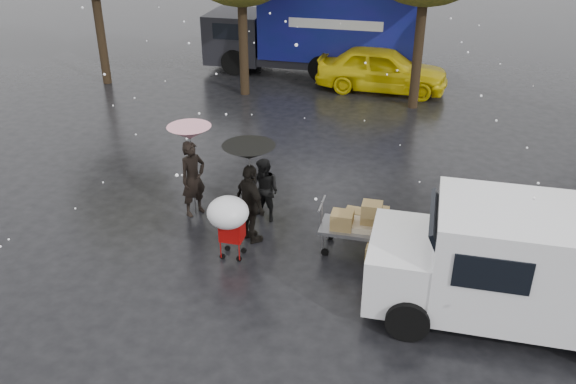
% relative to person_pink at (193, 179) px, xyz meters
% --- Properties ---
extents(ground, '(90.00, 90.00, 0.00)m').
position_rel_person_pink_xyz_m(ground, '(2.02, -1.35, -0.90)').
color(ground, black).
rests_on(ground, ground).
extents(person_pink, '(0.71, 0.79, 1.81)m').
position_rel_person_pink_xyz_m(person_pink, '(0.00, 0.00, 0.00)').
color(person_pink, black).
rests_on(person_pink, ground).
extents(person_middle, '(0.89, 0.80, 1.50)m').
position_rel_person_pink_xyz_m(person_middle, '(1.67, 0.10, -0.15)').
color(person_middle, black).
rests_on(person_middle, ground).
extents(person_black, '(1.06, 1.05, 1.80)m').
position_rel_person_pink_xyz_m(person_black, '(1.63, -0.84, -0.00)').
color(person_black, black).
rests_on(person_black, ground).
extents(umbrella_pink, '(0.98, 0.98, 2.18)m').
position_rel_person_pink_xyz_m(umbrella_pink, '(0.00, 0.00, 1.13)').
color(umbrella_pink, '#4C4C4C').
rests_on(umbrella_pink, ground).
extents(umbrella_black, '(1.10, 1.10, 2.25)m').
position_rel_person_pink_xyz_m(umbrella_black, '(1.63, -0.84, 1.19)').
color(umbrella_black, '#4C4C4C').
rests_on(umbrella_black, ground).
extents(vendor_cart, '(1.52, 0.80, 1.27)m').
position_rel_person_pink_xyz_m(vendor_cart, '(3.97, -0.73, -0.18)').
color(vendor_cart, slate).
rests_on(vendor_cart, ground).
extents(shopping_cart, '(0.84, 0.84, 1.46)m').
position_rel_person_pink_xyz_m(shopping_cart, '(1.43, -1.68, 0.16)').
color(shopping_cart, '#A60A09').
rests_on(shopping_cart, ground).
extents(white_van, '(4.91, 2.18, 2.20)m').
position_rel_person_pink_xyz_m(white_van, '(6.94, -2.26, 0.26)').
color(white_van, white).
rests_on(white_van, ground).
extents(blue_truck, '(8.30, 2.60, 3.50)m').
position_rel_person_pink_xyz_m(blue_truck, '(0.57, 11.96, 0.85)').
color(blue_truck, navy).
rests_on(blue_truck, ground).
extents(box_ground_near, '(0.56, 0.45, 0.49)m').
position_rel_person_pink_xyz_m(box_ground_near, '(4.44, -1.19, -0.66)').
color(box_ground_near, olive).
rests_on(box_ground_near, ground).
extents(box_ground_far, '(0.52, 0.42, 0.37)m').
position_rel_person_pink_xyz_m(box_ground_far, '(3.73, 0.35, -0.72)').
color(box_ground_far, olive).
rests_on(box_ground_far, ground).
extents(yellow_taxi, '(4.77, 2.06, 1.60)m').
position_rel_person_pink_xyz_m(yellow_taxi, '(3.27, 10.21, -0.10)').
color(yellow_taxi, yellow).
rests_on(yellow_taxi, ground).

